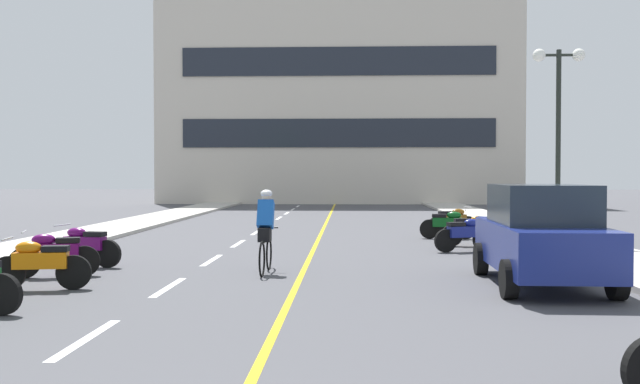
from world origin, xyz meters
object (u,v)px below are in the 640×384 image
object	(u,v)px
motorcycle_3	(40,263)
motorcycle_8	(448,224)
parked_car_near	(541,235)
motorcycle_4	(54,253)
street_lamp_mid	(559,102)
motorcycle_7	(472,229)
motorcycle_9	(453,220)
cyclist_rider	(266,229)
motorcycle_5	(84,245)
motorcycle_6	(465,234)

from	to	relation	value
motorcycle_3	motorcycle_8	xyz separation A→B (m)	(8.38, 10.15, 0.00)
parked_car_near	motorcycle_4	world-z (taller)	parked_car_near
street_lamp_mid	motorcycle_7	world-z (taller)	street_lamp_mid
motorcycle_9	cyclist_rider	world-z (taller)	cyclist_rider
motorcycle_5	motorcycle_7	size ratio (longest dim) A/B	0.99
motorcycle_8	motorcycle_9	bearing A→B (deg)	77.00
motorcycle_6	cyclist_rider	world-z (taller)	cyclist_rider
motorcycle_3	motorcycle_5	bearing A→B (deg)	97.05
parked_car_near	motorcycle_5	distance (m)	9.45
street_lamp_mid	motorcycle_5	world-z (taller)	street_lamp_mid
street_lamp_mid	cyclist_rider	distance (m)	10.18
street_lamp_mid	motorcycle_8	size ratio (longest dim) A/B	3.19
motorcycle_4	motorcycle_6	distance (m)	10.04
motorcycle_3	motorcycle_7	size ratio (longest dim) A/B	1.00
street_lamp_mid	cyclist_rider	bearing A→B (deg)	-141.57
motorcycle_3	motorcycle_9	distance (m)	14.83
motorcycle_8	motorcycle_9	distance (m)	1.84
motorcycle_5	cyclist_rider	xyz separation A→B (m)	(4.02, -0.76, 0.41)
street_lamp_mid	motorcycle_4	distance (m)	13.94
street_lamp_mid	motorcycle_7	xyz separation A→B (m)	(-2.47, -0.41, -3.58)
street_lamp_mid	motorcycle_9	size ratio (longest dim) A/B	3.24
parked_car_near	motorcycle_4	size ratio (longest dim) A/B	2.56
motorcycle_5	motorcycle_9	size ratio (longest dim) A/B	1.01
motorcycle_3	cyclist_rider	bearing A→B (deg)	32.82
parked_car_near	motorcycle_7	size ratio (longest dim) A/B	2.49
motorcycle_8	cyclist_rider	size ratio (longest dim) A/B	0.96
motorcycle_3	motorcycle_6	size ratio (longest dim) A/B	1.04
motorcycle_6	motorcycle_7	distance (m)	1.52
motorcycle_3	motorcycle_5	xyz separation A→B (m)	(-0.38, 3.11, 0.00)
parked_car_near	motorcycle_7	xyz separation A→B (m)	(-0.04, 7.11, -0.44)
parked_car_near	motorcycle_6	size ratio (longest dim) A/B	2.59
motorcycle_8	motorcycle_3	bearing A→B (deg)	-129.55
motorcycle_5	motorcycle_7	world-z (taller)	same
motorcycle_7	motorcycle_8	world-z (taller)	same
motorcycle_4	motorcycle_5	xyz separation A→B (m)	(0.01, 1.57, 0.00)
motorcycle_4	motorcycle_7	distance (m)	11.18
motorcycle_8	motorcycle_5	bearing A→B (deg)	-141.22
parked_car_near	motorcycle_8	xyz separation A→B (m)	(-0.40, 9.30, -0.44)
motorcycle_3	motorcycle_8	world-z (taller)	same
motorcycle_4	motorcycle_5	bearing A→B (deg)	89.52
parked_car_near	motorcycle_9	xyz separation A→B (m)	(0.01, 11.09, -0.44)
motorcycle_7	motorcycle_9	distance (m)	3.98
street_lamp_mid	cyclist_rider	size ratio (longest dim) A/B	3.06
motorcycle_7	motorcycle_3	bearing A→B (deg)	-137.71
motorcycle_7	cyclist_rider	distance (m)	7.60
motorcycle_9	motorcycle_7	bearing A→B (deg)	-90.71
motorcycle_8	motorcycle_6	bearing A→B (deg)	-90.81
street_lamp_mid	motorcycle_9	bearing A→B (deg)	124.11
motorcycle_5	motorcycle_6	distance (m)	9.35
motorcycle_7	cyclist_rider	size ratio (longest dim) A/B	0.96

